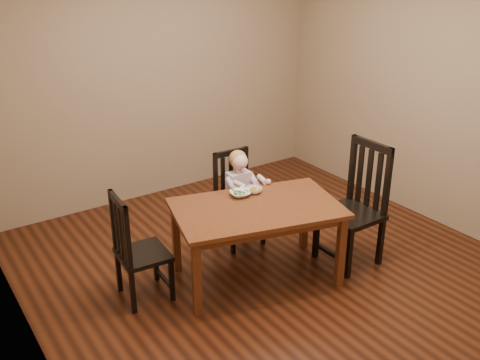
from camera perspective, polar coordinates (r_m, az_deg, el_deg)
room at (r=4.36m, az=3.01°, el=6.28°), size 4.01×4.01×2.71m
dining_table at (r=4.45m, az=1.80°, el=-3.75°), size 1.53×1.14×0.68m
chair_child at (r=5.11m, az=-0.31°, el=-2.12°), size 0.41×0.39×0.90m
chair_left at (r=4.34m, az=-10.94°, el=-7.34°), size 0.41×0.43×0.92m
chair_right at (r=4.86m, az=12.20°, el=-2.74°), size 0.46×0.48×1.12m
toddler at (r=5.02m, az=-0.04°, el=-0.96°), size 0.31×0.38×0.50m
bowl_peas at (r=4.59m, az=0.00°, el=-1.47°), size 0.21×0.21×0.04m
bowl_veg at (r=4.65m, az=1.48°, el=-1.09°), size 0.16×0.16×0.05m
fork at (r=4.55m, az=-0.39°, el=-1.37°), size 0.06×0.12×0.05m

